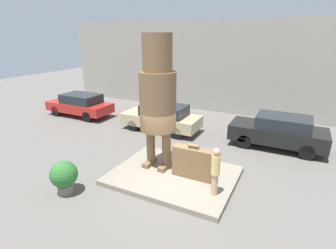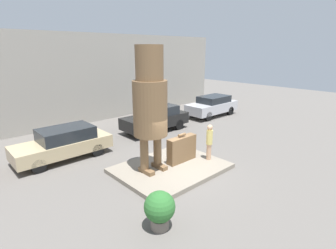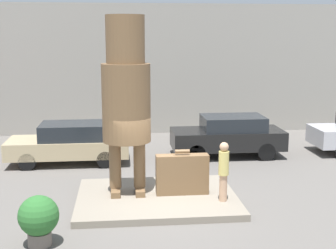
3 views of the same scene
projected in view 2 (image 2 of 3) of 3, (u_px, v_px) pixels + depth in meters
name	position (u px, v px, depth m)	size (l,w,h in m)	color
ground_plane	(171.00, 170.00, 11.78)	(60.00, 60.00, 0.00)	#605B56
pedestal	(171.00, 168.00, 11.75)	(4.68, 3.61, 0.19)	gray
building_backdrop	(71.00, 80.00, 18.05)	(28.00, 0.60, 6.34)	gray
statue_figure	(150.00, 100.00, 10.55)	(1.41, 1.41, 5.22)	brown
giant_suitcase	(182.00, 149.00, 12.10)	(1.56, 0.39, 1.35)	brown
tourist	(209.00, 141.00, 12.19)	(0.29, 0.29, 1.72)	tan
parked_car_tan	(64.00, 143.00, 12.84)	(4.55, 1.82, 1.56)	tan
parked_car_black	(156.00, 118.00, 17.19)	(4.47, 1.86, 1.65)	black
parked_car_silver	(212.00, 105.00, 21.09)	(4.58, 1.82, 1.62)	#B7B7BC
planter_pot	(160.00, 209.00, 7.78)	(0.95, 0.95, 1.22)	#70665B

